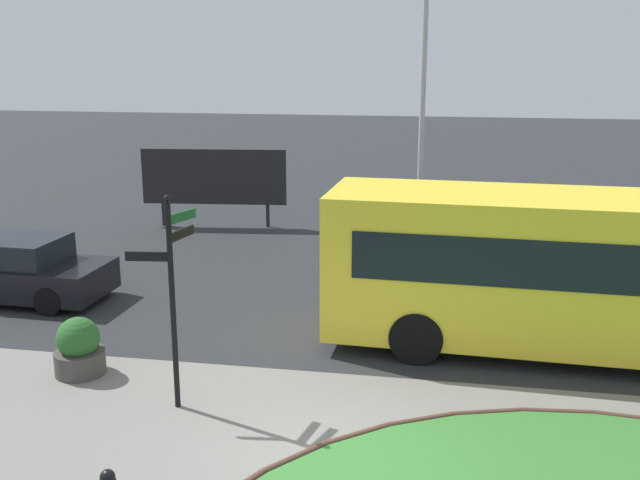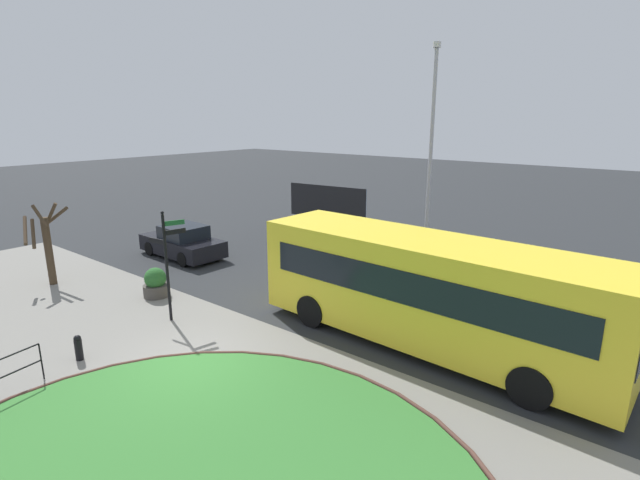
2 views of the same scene
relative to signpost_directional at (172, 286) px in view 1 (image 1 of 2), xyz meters
The scene contains 7 objects.
ground 3.66m from the signpost_directional, 24.50° to the right, with size 120.00×120.00×0.00m, color #282B2D.
signpost_directional is the anchor object (origin of this frame).
bus_yellow 7.81m from the signpost_directional, 26.00° to the left, with size 10.17×2.92×3.05m.
car_near_lane 7.28m from the signpost_directional, 141.20° to the left, with size 4.32×2.05×1.48m.
lamppost_tall 11.58m from the signpost_directional, 72.34° to the left, with size 0.32×0.32×9.11m.
billboard_left 12.92m from the signpost_directional, 105.22° to the left, with size 4.78×0.64×2.58m.
planter_near_signpost 2.80m from the signpost_directional, 158.51° to the left, with size 0.89×0.89×1.07m.
Camera 1 is at (1.41, -9.02, 5.57)m, focal length 40.80 mm.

